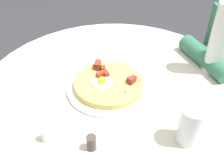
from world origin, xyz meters
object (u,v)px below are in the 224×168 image
(pizza_plate, at_px, (109,87))
(fork, at_px, (20,78))
(salt_shaker, at_px, (46,134))
(pepper_shaker, at_px, (91,143))
(dining_table, at_px, (115,122))
(bread_plate, at_px, (12,124))
(water_bottle, at_px, (220,39))
(water_glass, at_px, (190,125))
(breakfast_pizza, at_px, (109,83))
(knife, at_px, (12,83))

(pizza_plate, height_order, fork, pizza_plate)
(pizza_plate, distance_m, salt_shaker, 0.29)
(fork, xyz_separation_m, pepper_shaker, (0.25, -0.34, 0.02))
(dining_table, height_order, fork, fork)
(bread_plate, bearing_deg, fork, 92.81)
(water_bottle, relative_size, pepper_shaker, 5.75)
(fork, relative_size, water_glass, 1.46)
(dining_table, relative_size, pizza_plate, 3.32)
(water_bottle, distance_m, salt_shaker, 0.68)
(dining_table, relative_size, salt_shaker, 21.69)
(breakfast_pizza, height_order, water_bottle, water_bottle)
(bread_plate, height_order, pepper_shaker, pepper_shaker)
(fork, bearing_deg, knife, 90.00)
(knife, relative_size, water_glass, 1.46)
(breakfast_pizza, relative_size, knife, 1.36)
(bread_plate, xyz_separation_m, water_bottle, (0.72, 0.21, 0.13))
(dining_table, height_order, salt_shaker, salt_shaker)
(breakfast_pizza, distance_m, fork, 0.34)
(pizza_plate, relative_size, fork, 1.66)
(fork, height_order, water_bottle, water_bottle)
(dining_table, distance_m, pepper_shaker, 0.34)
(fork, bearing_deg, dining_table, -158.59)
(fork, distance_m, salt_shaker, 0.32)
(dining_table, xyz_separation_m, breakfast_pizza, (-0.02, 0.00, 0.21))
(pepper_shaker, bearing_deg, water_glass, -0.09)
(knife, bearing_deg, breakfast_pizza, -153.57)
(bread_plate, distance_m, fork, 0.23)
(pizza_plate, bearing_deg, water_glass, -51.47)
(breakfast_pizza, xyz_separation_m, fork, (-0.32, 0.09, -0.02))
(breakfast_pizza, distance_m, bread_plate, 0.34)
(pizza_plate, relative_size, breakfast_pizza, 1.23)
(knife, relative_size, water_bottle, 0.66)
(dining_table, bearing_deg, knife, 170.75)
(salt_shaker, relative_size, pepper_shaker, 0.97)
(salt_shaker, bearing_deg, knife, 118.14)
(water_glass, bearing_deg, salt_shaker, 173.64)
(fork, xyz_separation_m, knife, (-0.02, -0.03, 0.00))
(water_bottle, bearing_deg, pizza_plate, -170.78)
(pizza_plate, bearing_deg, knife, 170.35)
(pizza_plate, distance_m, pepper_shaker, 0.26)
(knife, distance_m, pepper_shaker, 0.41)
(fork, bearing_deg, water_bottle, -145.90)
(breakfast_pizza, relative_size, water_bottle, 0.89)
(water_glass, bearing_deg, pepper_shaker, 179.91)
(fork, distance_m, water_bottle, 0.74)
(breakfast_pizza, relative_size, fork, 1.36)
(pizza_plate, bearing_deg, dining_table, -2.84)
(knife, relative_size, salt_shaker, 3.93)
(bread_plate, bearing_deg, water_bottle, 15.96)
(salt_shaker, bearing_deg, pizza_plate, 45.80)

